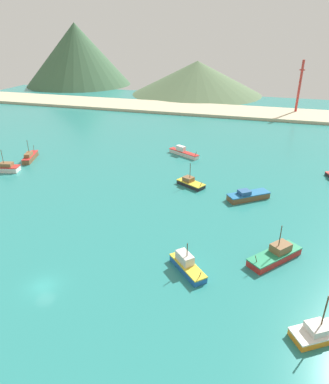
{
  "coord_description": "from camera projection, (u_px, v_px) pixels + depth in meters",
  "views": [
    {
      "loc": [
        28.69,
        -33.4,
        34.9
      ],
      "look_at": [
        8.95,
        33.85,
        1.27
      ],
      "focal_mm": 32.18,
      "sensor_mm": 36.0,
      "label": 1
    }
  ],
  "objects": [
    {
      "name": "fishing_boat_10",
      "position": [
        183.0,
        152.0,
        103.46
      ],
      "size": [
        10.28,
        6.91,
        2.68
      ],
      "color": "silver",
      "rests_on": "ground"
    },
    {
      "name": "fishing_boat_9",
      "position": [
        190.0,
        183.0,
        83.59
      ],
      "size": [
        7.57,
        5.97,
        5.76
      ],
      "color": "#232328",
      "rests_on": "ground"
    },
    {
      "name": "fishing_boat_13",
      "position": [
        321.0,
        332.0,
        42.67
      ],
      "size": [
        8.37,
        6.79,
        6.6
      ],
      "color": "orange",
      "rests_on": "ground"
    },
    {
      "name": "hill_central",
      "position": [
        197.0,
        78.0,
        196.19
      ],
      "size": [
        74.34,
        74.34,
        18.03
      ],
      "color": "#56704C",
      "rests_on": "ground"
    },
    {
      "name": "ground",
      "position": [
        122.0,
        200.0,
        77.34
      ],
      "size": [
        260.0,
        280.0,
        0.5
      ],
      "color": "teal"
    },
    {
      "name": "hill_west",
      "position": [
        77.0,
        54.0,
        224.77
      ],
      "size": [
        68.35,
        68.35,
        37.85
      ],
      "color": "#3D6042",
      "rests_on": "ground"
    },
    {
      "name": "fishing_boat_5",
      "position": [
        187.0,
        265.0,
        54.3
      ],
      "size": [
        7.13,
        7.21,
        5.07
      ],
      "color": "#1E5BA8",
      "rests_on": "ground"
    },
    {
      "name": "radio_tower",
      "position": [
        299.0,
        87.0,
        148.23
      ],
      "size": [
        2.28,
        1.82,
        22.76
      ],
      "color": "#B7332D",
      "rests_on": "ground"
    },
    {
      "name": "beach_strip",
      "position": [
        201.0,
        109.0,
        159.11
      ],
      "size": [
        247.0,
        23.68,
        1.2
      ],
      "primitive_type": "cube",
      "color": "#C6B793",
      "rests_on": "ground"
    },
    {
      "name": "fishing_boat_0",
      "position": [
        4.0,
        168.0,
        91.94
      ],
      "size": [
        8.84,
        4.7,
        6.06
      ],
      "color": "silver",
      "rests_on": "ground"
    },
    {
      "name": "fishing_boat_6",
      "position": [
        30.0,
        157.0,
        99.71
      ],
      "size": [
        4.72,
        8.99,
        6.07
      ],
      "color": "brown",
      "rests_on": "ground"
    },
    {
      "name": "fishing_boat_1",
      "position": [
        276.0,
        255.0,
        56.84
      ],
      "size": [
        8.97,
        9.77,
        6.42
      ],
      "color": "red",
      "rests_on": "ground"
    },
    {
      "name": "fishing_boat_8",
      "position": [
        248.0,
        196.0,
        76.98
      ],
      "size": [
        9.55,
        8.16,
        2.33
      ],
      "color": "brown",
      "rests_on": "ground"
    }
  ]
}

